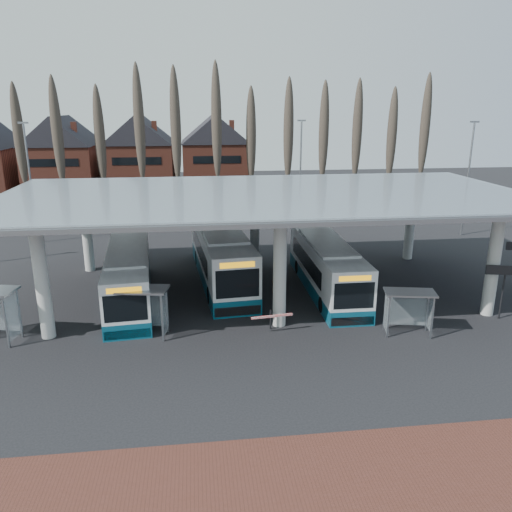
{
  "coord_description": "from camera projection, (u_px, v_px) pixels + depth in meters",
  "views": [
    {
      "loc": [
        -4.28,
        -22.01,
        11.35
      ],
      "look_at": [
        -0.71,
        7.0,
        2.58
      ],
      "focal_mm": 35.0,
      "sensor_mm": 36.0,
      "label": 1
    }
  ],
  "objects": [
    {
      "name": "ground",
      "position": [
        287.0,
        346.0,
        24.69
      ],
      "size": [
        140.0,
        140.0,
        0.0
      ],
      "primitive_type": "plane",
      "color": "black",
      "rests_on": "ground"
    },
    {
      "name": "station_canopy",
      "position": [
        265.0,
        203.0,
        30.66
      ],
      "size": [
        32.0,
        16.0,
        6.34
      ],
      "color": "beige",
      "rests_on": "ground"
    },
    {
      "name": "poplar_row",
      "position": [
        233.0,
        132.0,
        53.54
      ],
      "size": [
        45.1,
        1.1,
        14.5
      ],
      "color": "#473D33",
      "rests_on": "ground"
    },
    {
      "name": "townhouse_row",
      "position": [
        102.0,
        151.0,
        62.97
      ],
      "size": [
        36.8,
        10.3,
        12.25
      ],
      "color": "brown",
      "rests_on": "ground"
    },
    {
      "name": "lamp_post_a",
      "position": [
        31.0,
        181.0,
        41.96
      ],
      "size": [
        0.8,
        0.16,
        10.17
      ],
      "color": "slate",
      "rests_on": "ground"
    },
    {
      "name": "lamp_post_b",
      "position": [
        300.0,
        171.0,
        48.57
      ],
      "size": [
        0.8,
        0.16,
        10.17
      ],
      "color": "slate",
      "rests_on": "ground"
    },
    {
      "name": "lamp_post_c",
      "position": [
        468.0,
        177.0,
        44.51
      ],
      "size": [
        0.8,
        0.16,
        10.17
      ],
      "color": "slate",
      "rests_on": "ground"
    },
    {
      "name": "bus_0",
      "position": [
        129.0,
        276.0,
        30.23
      ],
      "size": [
        3.45,
        11.59,
        3.17
      ],
      "rotation": [
        0.0,
        0.0,
        0.09
      ],
      "color": "white",
      "rests_on": "ground"
    },
    {
      "name": "bus_1",
      "position": [
        221.0,
        255.0,
        33.69
      ],
      "size": [
        3.88,
        13.24,
        3.63
      ],
      "rotation": [
        0.0,
        0.0,
        0.08
      ],
      "color": "white",
      "rests_on": "ground"
    },
    {
      "name": "bus_2",
      "position": [
        326.0,
        266.0,
        31.95
      ],
      "size": [
        2.58,
        11.71,
        3.25
      ],
      "rotation": [
        0.0,
        0.0,
        -0.01
      ],
      "color": "white",
      "rests_on": "ground"
    },
    {
      "name": "shelter_1",
      "position": [
        141.0,
        301.0,
        25.35
      ],
      "size": [
        3.01,
        1.87,
        2.61
      ],
      "rotation": [
        0.0,
        0.0,
        -0.17
      ],
      "color": "gray",
      "rests_on": "ground"
    },
    {
      "name": "shelter_2",
      "position": [
        409.0,
        302.0,
        25.6
      ],
      "size": [
        2.73,
        1.75,
        2.35
      ],
      "rotation": [
        0.0,
        0.0,
        -0.2
      ],
      "color": "gray",
      "rests_on": "ground"
    },
    {
      "name": "info_sign_0",
      "position": [
        505.0,
        274.0,
        27.12
      ],
      "size": [
        2.06,
        0.58,
        3.1
      ],
      "rotation": [
        0.0,
        0.0,
        -0.23
      ],
      "color": "black",
      "rests_on": "ground"
    },
    {
      "name": "barrier",
      "position": [
        272.0,
        317.0,
        25.93
      ],
      "size": [
        2.21,
        0.73,
        1.11
      ],
      "rotation": [
        0.0,
        0.0,
        0.13
      ],
      "color": "black",
      "rests_on": "ground"
    }
  ]
}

